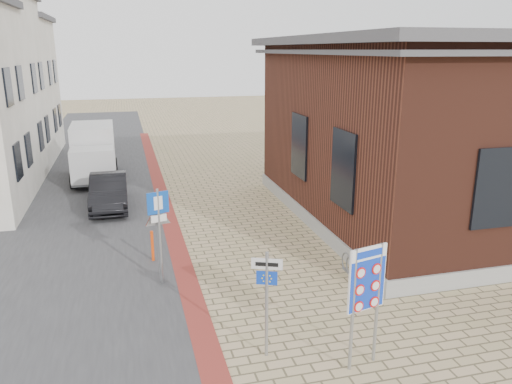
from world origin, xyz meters
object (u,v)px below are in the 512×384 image
box_truck (93,152)px  essen_sign (267,289)px  parking_sign (159,219)px  border_sign (367,282)px  sedan (109,191)px  bollard (152,246)px

box_truck → essen_sign: size_ratio=2.16×
essen_sign → parking_sign: parking_sign is taller
box_truck → border_sign: bearing=-72.4°
sedan → bollard: bearing=-77.1°
sedan → border_sign: bearing=-67.3°
box_truck → bollard: (2.18, -11.17, -0.89)m
sedan → essen_sign: (3.43, -11.70, 0.89)m
sedan → parking_sign: bearing=-78.7°
box_truck → essen_sign: bearing=-77.3°
border_sign → sedan: bearing=99.0°
sedan → bollard: size_ratio=4.24×
box_truck → parking_sign: bearing=-81.0°
box_truck → bollard: size_ratio=5.22×
box_truck → bollard: box_truck is taller
border_sign → parking_sign: (-3.72, 4.87, 0.00)m
box_truck → parking_sign: size_ratio=1.87×
essen_sign → sedan: bearing=129.1°
essen_sign → parking_sign: bearing=137.7°
sedan → parking_sign: size_ratio=1.52×
border_sign → essen_sign: 2.03m
essen_sign → parking_sign: 4.48m
border_sign → bollard: (-3.87, 6.50, -1.40)m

